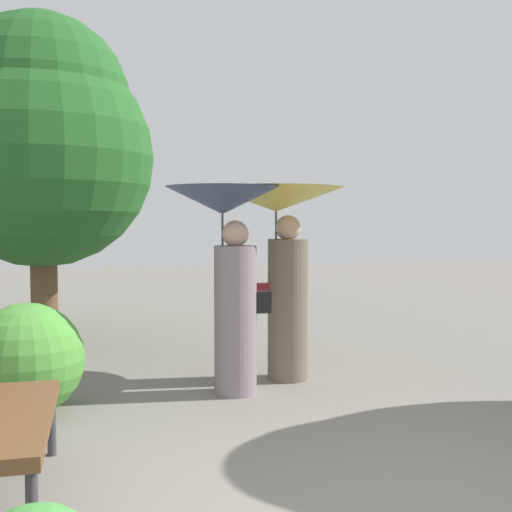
{
  "coord_description": "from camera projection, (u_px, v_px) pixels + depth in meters",
  "views": [
    {
      "loc": [
        -1.46,
        -2.96,
        1.6
      ],
      "look_at": [
        0.0,
        3.3,
        1.25
      ],
      "focal_mm": 44.89,
      "sensor_mm": 36.0,
      "label": 1
    }
  ],
  "objects": [
    {
      "name": "person_left",
      "position": [
        229.0,
        253.0,
        5.87
      ],
      "size": [
        1.04,
        1.04,
        1.92
      ],
      "rotation": [
        0.0,
        0.0,
        1.46
      ],
      "color": "gray",
      "rests_on": "ground"
    },
    {
      "name": "person_right",
      "position": [
        280.0,
        238.0,
        6.41
      ],
      "size": [
        1.35,
        1.35,
        1.94
      ],
      "rotation": [
        0.0,
        0.0,
        1.46
      ],
      "color": "#6B5B4C",
      "rests_on": "ground"
    },
    {
      "name": "tree_near_left",
      "position": [
        42.0,
        139.0,
        7.61
      ],
      "size": [
        2.65,
        2.65,
        4.06
      ],
      "color": "brown",
      "rests_on": "ground"
    },
    {
      "name": "bush_path_right",
      "position": [
        26.0,
        360.0,
        5.22
      ],
      "size": [
        0.94,
        0.94,
        0.94
      ],
      "primitive_type": "sphere",
      "color": "#4C9338",
      "rests_on": "ground"
    }
  ]
}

